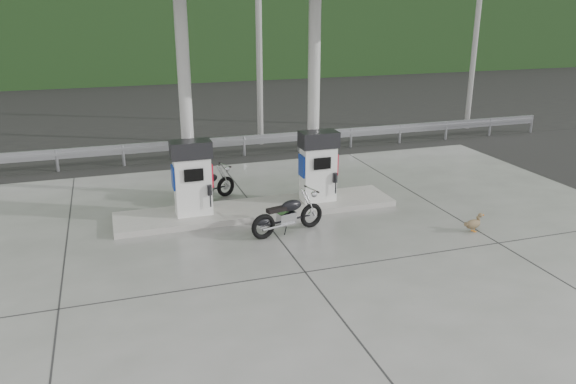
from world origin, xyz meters
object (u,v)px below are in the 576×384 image
object	(u,v)px
gas_pump_left	(192,178)
gas_pump_right	(318,166)
duck	(473,224)
motorcycle_left	(207,187)
motorcycle_right	(288,216)

from	to	relation	value
gas_pump_left	gas_pump_right	bearing A→B (deg)	0.00
gas_pump_left	duck	world-z (taller)	gas_pump_left
motorcycle_left	gas_pump_right	bearing A→B (deg)	-48.68
gas_pump_left	motorcycle_right	bearing A→B (deg)	-38.27
gas_pump_right	duck	distance (m)	3.99
gas_pump_right	motorcycle_right	size ratio (longest dim) A/B	1.03
gas_pump_left	duck	distance (m)	6.62
gas_pump_left	motorcycle_right	distance (m)	2.50
gas_pump_right	motorcycle_right	world-z (taller)	gas_pump_right
gas_pump_left	motorcycle_left	size ratio (longest dim) A/B	1.09
gas_pump_left	motorcycle_left	world-z (taller)	gas_pump_left
motorcycle_right	duck	size ratio (longest dim) A/B	3.49
gas_pump_right	motorcycle_left	xyz separation A→B (m)	(-2.66, 1.23, -0.66)
gas_pump_right	motorcycle_left	world-z (taller)	gas_pump_right
gas_pump_right	motorcycle_right	bearing A→B (deg)	-131.00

